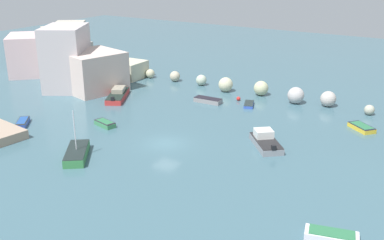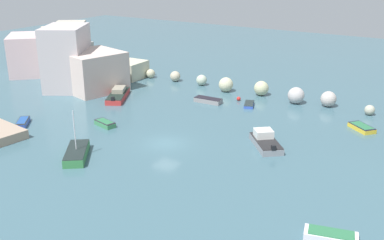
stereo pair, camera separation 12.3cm
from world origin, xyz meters
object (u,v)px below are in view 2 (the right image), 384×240
Objects in this scene: moored_boat_2 at (118,95)px; moored_boat_6 at (208,100)px; channel_buoy at (239,99)px; moored_boat_3 at (105,123)px; moored_boat_5 at (265,141)px; moored_boat_1 at (362,127)px; moored_boat_8 at (331,236)px; moored_boat_7 at (249,104)px; moored_boat_4 at (23,122)px; moored_boat_0 at (77,153)px.

moored_boat_2 is 12.58m from moored_boat_6.
channel_buoy is at bearing 41.51° from moored_boat_6.
moored_boat_3 is (5.91, -9.31, -0.18)m from moored_boat_2.
moored_boat_6 is (-12.38, 9.76, -0.21)m from moored_boat_5.
moored_boat_8 reaches higher than moored_boat_1.
channel_buoy is 0.19× the size of moored_boat_3.
moored_boat_5 reaches higher than moored_boat_7.
moored_boat_2 is at bearing -159.35° from moored_boat_6.
moored_boat_4 is 0.58× the size of moored_boat_5.
moored_boat_5 is at bearing 93.06° from moored_boat_1.
moored_boat_1 is at bearing -81.68° from moored_boat_0.
moored_boat_0 is (-5.32, -25.01, 0.16)m from channel_buoy.
moored_boat_5 reaches higher than moored_boat_1.
moored_boat_2 is 2.24× the size of moored_boat_4.
moored_boat_0 reaches higher than moored_boat_3.
moored_boat_3 is at bearing -101.08° from moored_boat_4.
channel_buoy is 0.08× the size of moored_boat_2.
moored_boat_8 reaches higher than channel_buoy.
moored_boat_6 is 1.25× the size of moored_boat_7.
moored_boat_8 is (22.82, -22.81, -0.04)m from moored_boat_6.
moored_boat_5 is at bearing -111.17° from moored_boat_4.
moored_boat_4 reaches higher than moored_boat_1.
moored_boat_8 is (17.49, -24.33, 0.07)m from moored_boat_7.
moored_boat_1 is 0.88× the size of moored_boat_8.
moored_boat_3 reaches higher than moored_boat_4.
moored_boat_2 is (-31.53, -5.00, 0.21)m from moored_boat_1.
moored_boat_6 reaches higher than moored_boat_4.
moored_boat_6 reaches higher than moored_boat_7.
moored_boat_7 is (16.96, 6.28, -0.29)m from moored_boat_2.
moored_boat_0 is 1.00× the size of moored_boat_5.
moored_boat_6 is at bearing -77.05° from moored_boat_4.
moored_boat_5 reaches higher than moored_boat_6.
moored_boat_6 is at bearing -58.76° from moored_boat_8.
moored_boat_5 is (14.58, 12.33, 0.09)m from moored_boat_0.
moored_boat_7 is 29.97m from moored_boat_8.
moored_boat_3 is at bearing -13.26° from moored_boat_0.
moored_boat_5 is at bearing -53.85° from channel_buoy.
moored_boat_0 is 0.77× the size of moored_boat_2.
channel_buoy is 0.18× the size of moored_boat_7.
moored_boat_5 is 15.77m from moored_boat_6.
moored_boat_7 is (-7.06, 11.28, -0.32)m from moored_boat_5.
channel_buoy is at bearing -103.51° from moored_boat_3.
moored_boat_0 is at bearing -145.34° from moored_boat_4.
moored_boat_0 is 1.79× the size of moored_boat_3.
moored_boat_2 reaches higher than moored_boat_8.
moored_boat_5 is at bearing -86.78° from moored_boat_0.
moored_boat_5 is at bearing -39.86° from moored_boat_6.
moored_boat_0 reaches higher than moored_boat_1.
moored_boat_2 reaches higher than moored_boat_7.
moored_boat_8 is at bearing -52.56° from channel_buoy.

